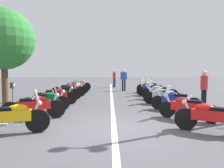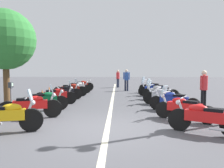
% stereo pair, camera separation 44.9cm
% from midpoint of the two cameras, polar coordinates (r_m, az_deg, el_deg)
% --- Properties ---
extents(ground_plane, '(80.00, 80.00, 0.00)m').
position_cam_midpoint_polar(ground_plane, '(6.85, 0.70, -11.33)').
color(ground_plane, '#4C4C51').
extents(lane_centre_stripe, '(25.90, 0.16, 0.01)m').
position_cam_midpoint_polar(lane_centre_stripe, '(12.74, 1.09, -4.13)').
color(lane_centre_stripe, beige).
rests_on(lane_centre_stripe, ground_plane).
extents(motorcycle_left_row_0, '(0.77, 2.03, 1.22)m').
position_cam_midpoint_polar(motorcycle_left_row_0, '(6.85, -23.88, -7.59)').
color(motorcycle_left_row_0, black).
rests_on(motorcycle_left_row_0, ground_plane).
extents(motorcycle_left_row_1, '(0.89, 2.15, 1.22)m').
position_cam_midpoint_polar(motorcycle_left_row_1, '(8.46, -18.62, -5.28)').
color(motorcycle_left_row_1, black).
rests_on(motorcycle_left_row_1, ground_plane).
extents(motorcycle_left_row_2, '(0.96, 1.94, 0.99)m').
position_cam_midpoint_polar(motorcycle_left_row_2, '(9.84, -15.76, -4.07)').
color(motorcycle_left_row_2, black).
rests_on(motorcycle_left_row_2, ground_plane).
extents(motorcycle_left_row_3, '(0.86, 2.05, 1.21)m').
position_cam_midpoint_polar(motorcycle_left_row_3, '(11.41, -13.09, -2.85)').
color(motorcycle_left_row_3, black).
rests_on(motorcycle_left_row_3, ground_plane).
extents(motorcycle_left_row_4, '(0.98, 1.91, 1.21)m').
position_cam_midpoint_polar(motorcycle_left_row_4, '(12.96, -10.97, -1.99)').
color(motorcycle_left_row_4, black).
rests_on(motorcycle_left_row_4, ground_plane).
extents(motorcycle_left_row_5, '(0.79, 2.15, 1.01)m').
position_cam_midpoint_polar(motorcycle_left_row_5, '(14.49, -9.73, -1.37)').
color(motorcycle_left_row_5, black).
rests_on(motorcycle_left_row_5, ground_plane).
extents(motorcycle_left_row_6, '(0.95, 1.90, 0.99)m').
position_cam_midpoint_polar(motorcycle_left_row_6, '(16.08, -8.09, -0.86)').
color(motorcycle_left_row_6, black).
rests_on(motorcycle_left_row_6, ground_plane).
extents(motorcycle_left_row_7, '(1.02, 1.92, 1.02)m').
position_cam_midpoint_polar(motorcycle_left_row_7, '(17.69, -7.21, -0.35)').
color(motorcycle_left_row_7, black).
rests_on(motorcycle_left_row_7, ground_plane).
extents(motorcycle_right_row_0, '(1.15, 1.82, 1.00)m').
position_cam_midpoint_polar(motorcycle_right_row_0, '(6.75, 24.43, -7.91)').
color(motorcycle_right_row_0, black).
rests_on(motorcycle_right_row_0, ground_plane).
extents(motorcycle_right_row_1, '(1.37, 1.80, 1.19)m').
position_cam_midpoint_polar(motorcycle_right_row_1, '(8.17, 19.43, -5.77)').
color(motorcycle_right_row_1, black).
rests_on(motorcycle_right_row_1, ground_plane).
extents(motorcycle_right_row_2, '(1.13, 1.97, 0.99)m').
position_cam_midpoint_polar(motorcycle_right_row_2, '(9.79, 16.84, -4.14)').
color(motorcycle_right_row_2, black).
rests_on(motorcycle_right_row_2, ground_plane).
extents(motorcycle_right_row_3, '(1.04, 1.91, 1.20)m').
position_cam_midpoint_polar(motorcycle_right_row_3, '(11.33, 13.97, -2.92)').
color(motorcycle_right_row_3, black).
rests_on(motorcycle_right_row_3, ground_plane).
extents(motorcycle_right_row_4, '(1.17, 1.96, 1.22)m').
position_cam_midpoint_polar(motorcycle_right_row_4, '(12.91, 13.21, -2.02)').
color(motorcycle_right_row_4, black).
rests_on(motorcycle_right_row_4, ground_plane).
extents(motorcycle_right_row_5, '(1.17, 1.95, 1.20)m').
position_cam_midpoint_polar(motorcycle_right_row_5, '(14.61, 11.47, -1.35)').
color(motorcycle_right_row_5, black).
rests_on(motorcycle_right_row_5, ground_plane).
extents(motorcycle_right_row_6, '(1.43, 1.77, 1.21)m').
position_cam_midpoint_polar(motorcycle_right_row_6, '(16.21, 10.99, -0.79)').
color(motorcycle_right_row_6, black).
rests_on(motorcycle_right_row_6, ground_plane).
extents(parking_meter, '(0.19, 0.14, 1.29)m').
position_cam_midpoint_polar(parking_meter, '(9.22, -23.33, -2.00)').
color(parking_meter, slate).
rests_on(parking_meter, ground_plane).
extents(traffic_cone_0, '(0.36, 0.36, 0.61)m').
position_cam_midpoint_polar(traffic_cone_0, '(13.32, -16.63, -2.69)').
color(traffic_cone_0, orange).
rests_on(traffic_cone_0, ground_plane).
extents(traffic_cone_1, '(0.36, 0.36, 0.61)m').
position_cam_midpoint_polar(traffic_cone_1, '(15.56, -12.86, -1.67)').
color(traffic_cone_1, orange).
rests_on(traffic_cone_1, ground_plane).
extents(traffic_cone_2, '(0.36, 0.36, 0.61)m').
position_cam_midpoint_polar(traffic_cone_2, '(15.32, -15.06, -1.80)').
color(traffic_cone_2, orange).
rests_on(traffic_cone_2, ground_plane).
extents(bystander_0, '(0.36, 0.44, 1.72)m').
position_cam_midpoint_polar(bystander_0, '(10.74, 23.69, -0.58)').
color(bystander_0, black).
rests_on(bystander_0, ground_plane).
extents(bystander_1, '(0.47, 0.32, 1.66)m').
position_cam_midpoint_polar(bystander_1, '(21.05, 2.14, 1.76)').
color(bystander_1, '#1E2338').
rests_on(bystander_1, ground_plane).
extents(bystander_2, '(0.32, 0.52, 1.73)m').
position_cam_midpoint_polar(bystander_2, '(17.82, 4.47, 1.48)').
color(bystander_2, '#1E2338').
rests_on(bystander_2, ground_plane).
extents(roadside_tree_0, '(3.12, 3.12, 4.87)m').
position_cam_midpoint_polar(roadside_tree_0, '(12.81, -24.93, 10.29)').
color(roadside_tree_0, brown).
rests_on(roadside_tree_0, ground_plane).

